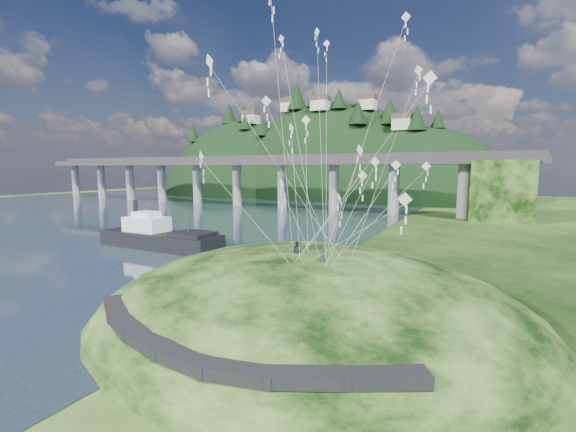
% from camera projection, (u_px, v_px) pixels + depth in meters
% --- Properties ---
extents(ground, '(320.00, 320.00, 0.00)m').
position_uv_depth(ground, '(213.00, 303.00, 32.46)').
color(ground, black).
rests_on(ground, ground).
extents(water, '(240.00, 240.00, 0.00)m').
position_uv_depth(water, '(56.00, 215.00, 92.36)').
color(water, '#2C3E51').
rests_on(water, ground).
extents(grass_hill, '(36.00, 32.00, 13.00)m').
position_uv_depth(grass_hill, '(309.00, 330.00, 30.66)').
color(grass_hill, black).
rests_on(grass_hill, ground).
extents(footpath, '(22.29, 5.84, 0.83)m').
position_uv_depth(footpath, '(205.00, 345.00, 20.18)').
color(footpath, black).
rests_on(footpath, ground).
extents(bridge, '(160.00, 11.00, 15.00)m').
position_uv_depth(bridge, '(300.00, 174.00, 104.95)').
color(bridge, '#2D2B2B').
rests_on(bridge, ground).
extents(far_ridge, '(153.00, 70.00, 94.50)m').
position_uv_depth(far_ridge, '(318.00, 213.00, 160.69)').
color(far_ridge, black).
rests_on(far_ridge, ground).
extents(work_barge, '(19.04, 5.33, 6.65)m').
position_uv_depth(work_barge, '(159.00, 236.00, 54.81)').
color(work_barge, black).
rests_on(work_barge, ground).
extents(wooden_dock, '(12.89, 4.97, 0.91)m').
position_uv_depth(wooden_dock, '(235.00, 271.00, 40.95)').
color(wooden_dock, '#362416').
rests_on(wooden_dock, ground).
extents(kite_flyers, '(3.60, 2.20, 2.07)m').
position_uv_depth(kite_flyers, '(303.00, 242.00, 28.44)').
color(kite_flyers, '#272C34').
rests_on(kite_flyers, ground).
extents(kite_swarm, '(17.51, 17.18, 17.63)m').
position_uv_depth(kite_swarm, '(333.00, 119.00, 29.11)').
color(kite_swarm, silver).
rests_on(kite_swarm, ground).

